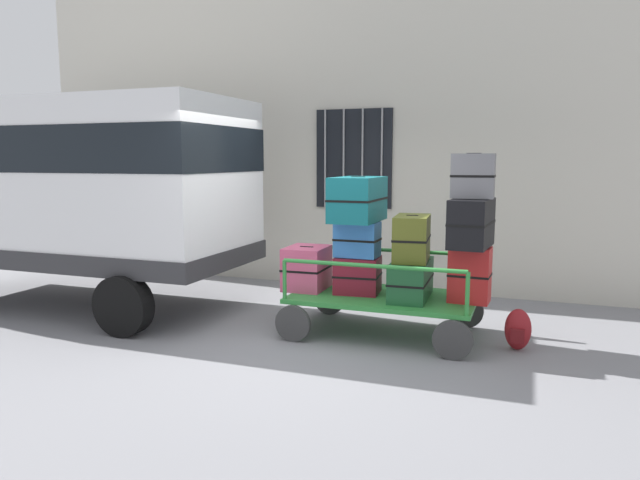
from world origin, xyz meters
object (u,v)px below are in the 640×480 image
Objects in this scene: suitcase_left_bottom at (307,268)px; suitcase_midright_middle at (471,223)px; suitcase_midright_top at (473,176)px; suitcase_midleft_top at (358,199)px; suitcase_midleft_bottom at (358,275)px; backpack at (518,330)px; luggage_cart at (383,302)px; suitcase_midright_bottom at (470,275)px; suitcase_center_bottom at (411,279)px; suitcase_midleft_middle at (357,239)px; suitcase_center_middle at (412,238)px; van at (76,183)px.

suitcase_left_bottom is 0.79× the size of suitcase_midright_middle.
suitcase_midleft_top is at bearing -179.77° from suitcase_midright_top.
suitcase_midleft_bottom is 1.84m from backpack.
luggage_cart is 4.50× the size of suitcase_midright_top.
suitcase_midright_bottom is at bearing 90.00° from suitcase_midright_middle.
suitcase_midright_bottom is at bearing 3.98° from suitcase_center_bottom.
suitcase_midright_bottom is (1.26, 0.03, -0.33)m from suitcase_midleft_middle.
suitcase_center_middle is at bearing 178.07° from backpack.
suitcase_midleft_top is 2.22m from backpack.
van is 5.18m from suitcase_midright_top.
suitcase_midright_top reaches higher than backpack.
van is at bearing -177.97° from suitcase_midleft_bottom.
luggage_cart is 4.85× the size of backpack.
suitcase_midright_bottom is 0.80× the size of suitcase_midright_middle.
suitcase_midright_middle reaches higher than suitcase_center_middle.
suitcase_left_bottom is 0.87× the size of suitcase_center_middle.
suitcase_center_middle is at bearing -177.27° from suitcase_midright_top.
suitcase_midleft_bottom is (3.91, 0.14, -1.02)m from van.
backpack is (1.78, -0.05, -0.87)m from suitcase_midleft_middle.
suitcase_center_middle reaches higher than suitcase_midright_bottom.
van reaches higher than backpack.
suitcase_midleft_middle is 1.98m from backpack.
suitcase_midleft_middle is 1.46m from suitcase_midright_top.
suitcase_midleft_bottom is at bearing 179.45° from suitcase_midright_top.
suitcase_center_bottom is (0.63, -0.03, -0.88)m from suitcase_midleft_top.
backpack is (1.47, -0.06, -0.16)m from luggage_cart.
suitcase_midright_middle reaches higher than luggage_cart.
backpack is (1.15, -0.04, -0.91)m from suitcase_center_middle.
suitcase_midright_top is (1.26, 0.02, 0.73)m from suitcase_midleft_middle.
van is 4.65m from suitcase_center_bottom.
suitcase_midright_top is (0.63, 0.03, 1.15)m from suitcase_center_bottom.
suitcase_midright_top is (1.26, 0.01, 0.27)m from suitcase_midleft_top.
backpack is at bearing 0.58° from van.
suitcase_midright_middle is at bearing 1.84° from suitcase_center_middle.
suitcase_left_bottom is at bearing 179.48° from suitcase_midright_middle.
luggage_cart is at bearing 176.76° from suitcase_center_bottom.
suitcase_midright_top reaches higher than suitcase_center_middle.
suitcase_midright_bottom is at bearing 90.00° from suitcase_midright_top.
suitcase_midright_bottom is at bearing 0.79° from suitcase_midleft_top.
suitcase_midright_top is at bearing 0.83° from luggage_cart.
suitcase_center_middle is (-0.00, 0.00, 0.47)m from suitcase_center_bottom.
suitcase_midleft_bottom is at bearing 175.33° from luggage_cart.
suitcase_midright_middle reaches higher than suitcase_midleft_bottom.
suitcase_center_bottom reaches higher than luggage_cart.
suitcase_midleft_middle is at bearing -90.00° from suitcase_midleft_top.
suitcase_midright_top is (0.00, 0.01, 0.50)m from suitcase_midright_middle.
suitcase_center_middle is 1.56× the size of backpack.
suitcase_center_bottom is at bearing 1.20° from van.
suitcase_midleft_top reaches higher than suitcase_midright_middle.
luggage_cart is at bearing 0.36° from suitcase_midleft_middle.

